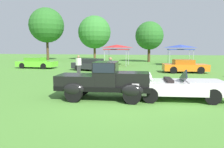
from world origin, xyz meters
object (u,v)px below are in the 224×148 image
neighbor_convertible (180,87)px  show_car_charcoal (93,65)px  feature_pickup_truck (104,80)px  spectator_between_cars (111,69)px  spectator_near_truck (79,65)px  show_car_orange (185,66)px  show_car_lime (36,63)px  canopy_tent_left_field (117,47)px  canopy_tent_center_field (180,47)px

neighbor_convertible → show_car_charcoal: bearing=124.0°
feature_pickup_truck → spectator_between_cars: size_ratio=2.56×
neighbor_convertible → spectator_between_cars: spectator_between_cars is taller
show_car_charcoal → spectator_near_truck: size_ratio=2.78×
neighbor_convertible → spectator_between_cars: size_ratio=2.54×
show_car_orange → spectator_between_cars: spectator_between_cars is taller
feature_pickup_truck → spectator_between_cars: (-0.61, 4.42, 0.05)m
show_car_lime → show_car_orange: size_ratio=1.09×
feature_pickup_truck → spectator_near_truck: bearing=118.0°
show_car_lime → canopy_tent_left_field: 10.14m
show_car_charcoal → canopy_tent_center_field: bearing=41.0°
spectator_between_cars → show_car_charcoal: bearing=115.2°
spectator_between_cars → show_car_lime: bearing=141.9°
spectator_near_truck → canopy_tent_left_field: 10.68m
feature_pickup_truck → spectator_between_cars: 4.46m
neighbor_convertible → canopy_tent_center_field: size_ratio=1.37×
canopy_tent_left_field → show_car_orange: bearing=-41.5°
show_car_charcoal → canopy_tent_left_field: size_ratio=1.55×
spectator_near_truck → canopy_tent_center_field: 15.41m
show_car_orange → canopy_tent_left_field: canopy_tent_left_field is taller
canopy_tent_center_field → canopy_tent_left_field: bearing=-169.4°
feature_pickup_truck → canopy_tent_center_field: size_ratio=1.38×
spectator_between_cars → spectator_near_truck: bearing=138.4°
show_car_charcoal → spectator_between_cars: 7.44m
spectator_near_truck → show_car_orange: bearing=23.0°
show_car_lime → show_car_orange: (15.92, -1.27, -0.00)m
show_car_charcoal → spectator_near_truck: 3.80m
feature_pickup_truck → show_car_charcoal: (-3.78, 11.15, -0.26)m
canopy_tent_left_field → show_car_lime: bearing=-147.3°
neighbor_convertible → show_car_charcoal: 12.74m
show_car_charcoal → spectator_between_cars: (3.17, -6.73, 0.31)m
spectator_between_cars → neighbor_convertible: bearing=-44.1°
feature_pickup_truck → canopy_tent_left_field: size_ratio=1.42×
feature_pickup_truck → spectator_near_truck: (-3.92, 7.36, 0.05)m
show_car_lime → spectator_near_truck: bearing=-36.3°
neighbor_convertible → feature_pickup_truck: bearing=-170.2°
feature_pickup_truck → canopy_tent_left_field: 18.06m
show_car_orange → spectator_near_truck: bearing=-157.0°
feature_pickup_truck → show_car_charcoal: bearing=108.7°
neighbor_convertible → show_car_orange: neighbor_convertible is taller
spectator_near_truck → spectator_between_cars: (3.31, -2.94, 0.00)m
neighbor_convertible → spectator_near_truck: 9.94m
show_car_lime → show_car_charcoal: same height
show_car_lime → canopy_tent_left_field: bearing=32.7°
feature_pickup_truck → neighbor_convertible: feature_pickup_truck is taller
spectator_near_truck → spectator_between_cars: same height
show_car_charcoal → feature_pickup_truck: bearing=-71.3°
show_car_lime → canopy_tent_left_field: size_ratio=1.49×
feature_pickup_truck → show_car_lime: feature_pickup_truck is taller
show_car_lime → canopy_tent_left_field: canopy_tent_left_field is taller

